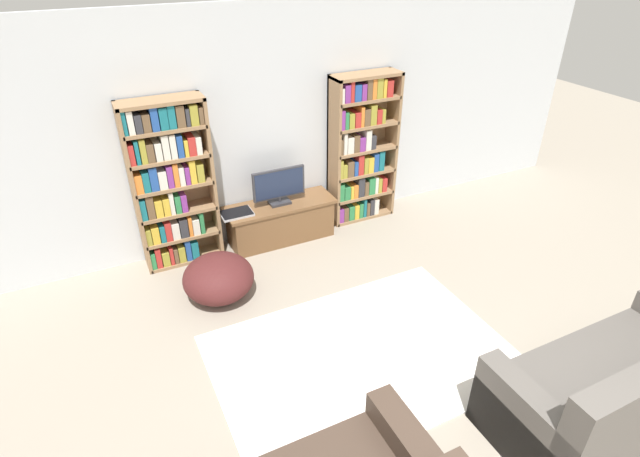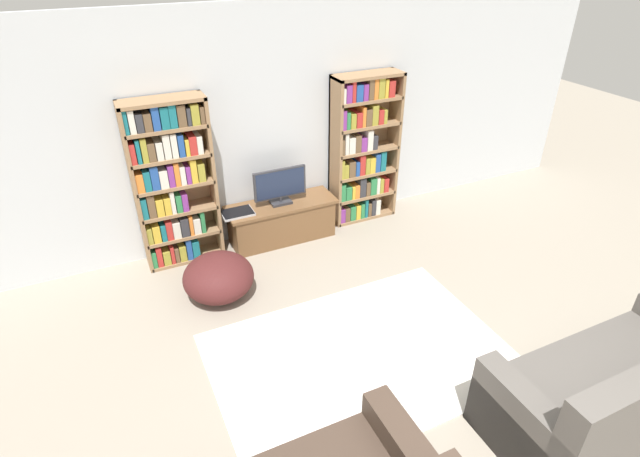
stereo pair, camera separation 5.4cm
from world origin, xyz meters
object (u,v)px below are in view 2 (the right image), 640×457
at_px(bookshelf_right, 361,150).
at_px(television, 280,186).
at_px(tv_stand, 282,221).
at_px(bookshelf_left, 171,182).
at_px(laptop, 237,213).
at_px(beanbag_ottoman, 219,277).
at_px(couch_right_sofa, 615,393).

height_order(bookshelf_right, television, bookshelf_right).
distance_m(bookshelf_right, tv_stand, 1.29).
bearing_deg(bookshelf_right, bookshelf_left, -179.98).
distance_m(tv_stand, television, 0.46).
distance_m(laptop, beanbag_ottoman, 0.88).
bearing_deg(television, tv_stand, -90.00).
distance_m(bookshelf_left, bookshelf_right, 2.26).
relative_size(television, beanbag_ottoman, 0.88).
bearing_deg(bookshelf_left, laptop, -11.32).
xyz_separation_m(tv_stand, television, (0.00, 0.00, 0.46)).
bearing_deg(beanbag_ottoman, tv_stand, 37.77).
xyz_separation_m(television, beanbag_ottoman, (-0.96, -0.75, -0.47)).
relative_size(bookshelf_right, beanbag_ottoman, 2.59).
height_order(tv_stand, couch_right_sofa, couch_right_sofa).
xyz_separation_m(tv_stand, couch_right_sofa, (1.23, -3.45, 0.07)).
xyz_separation_m(bookshelf_right, laptop, (-1.62, -0.13, -0.42)).
relative_size(bookshelf_left, couch_right_sofa, 0.97).
bearing_deg(bookshelf_right, tv_stand, -174.93).
xyz_separation_m(bookshelf_left, television, (1.16, -0.10, -0.24)).
height_order(laptop, couch_right_sofa, couch_right_sofa).
bearing_deg(bookshelf_left, tv_stand, -4.73).
distance_m(couch_right_sofa, beanbag_ottoman, 3.48).
bearing_deg(beanbag_ottoman, laptop, 58.59).
height_order(bookshelf_left, laptop, bookshelf_left).
bearing_deg(couch_right_sofa, bookshelf_right, 92.13).
distance_m(bookshelf_right, beanbag_ottoman, 2.33).
relative_size(bookshelf_right, tv_stand, 1.41).
xyz_separation_m(bookshelf_left, laptop, (0.63, -0.13, -0.45)).
xyz_separation_m(bookshelf_right, couch_right_sofa, (0.13, -3.55, -0.60)).
bearing_deg(bookshelf_left, couch_right_sofa, -56.04).
xyz_separation_m(couch_right_sofa, beanbag_ottoman, (-2.19, 2.70, -0.08)).
xyz_separation_m(television, laptop, (-0.53, -0.03, -0.21)).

